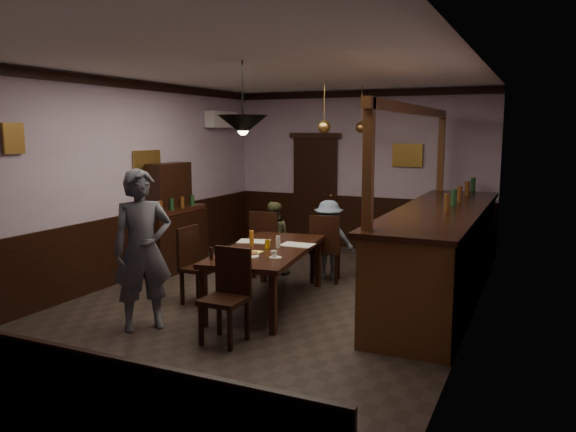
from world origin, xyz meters
The scene contains 31 objects.
room centered at (0.00, 0.00, 1.50)m, with size 5.01×8.01×3.01m.
dining_table centered at (0.01, 0.05, 0.69)m, with size 1.28×2.31×0.75m.
chair_far_left centered at (-0.61, 1.24, 0.57)m, with size 0.48×0.48×1.04m.
chair_far_right centered at (0.30, 1.37, 0.56)m, with size 0.54×0.54×1.02m.
chair_near centered at (0.20, -1.25, 0.55)m, with size 0.44×0.44×1.00m.
chair_side centered at (-0.89, -0.26, 0.55)m, with size 0.45×0.45×1.00m.
person_standing centered at (-0.86, -1.33, 0.91)m, with size 0.67×0.44×1.82m, color #4C4D57.
person_seated_left centered at (-0.64, 1.53, 0.57)m, with size 0.56×0.43×1.15m, color #4E5030.
person_seated_right centered at (0.25, 1.65, 0.60)m, with size 0.77×0.45×1.20m, color slate.
newspaper_left centered at (-0.34, 0.35, 0.75)m, with size 0.42×0.30×0.01m, color silver.
newspaper_right centered at (0.29, 0.38, 0.75)m, with size 0.42×0.30×0.01m, color silver.
napkin centered at (-0.01, -0.23, 0.75)m, with size 0.15×0.15×0.00m, color #FAF35C.
saucer centered at (0.36, -0.43, 0.76)m, with size 0.15×0.15×0.01m, color white.
coffee_cup centered at (0.34, -0.43, 0.80)m, with size 0.08×0.08×0.07m, color white.
pastry_plate centered at (0.06, -0.51, 0.76)m, with size 0.22×0.22×0.01m, color white.
pastry_ring_a centered at (-0.03, -0.51, 0.79)m, with size 0.13×0.13×0.04m, color #C68C47.
pastry_ring_b centered at (0.05, -0.42, 0.79)m, with size 0.13×0.13×0.04m, color #C68C47.
soda_can centered at (0.05, -0.02, 0.81)m, with size 0.07×0.07×0.12m, color yellow.
beer_glass centered at (-0.24, 0.10, 0.85)m, with size 0.06×0.06×0.20m, color #BF721E.
water_glass centered at (0.13, 0.13, 0.82)m, with size 0.06×0.06×0.15m, color silver.
pepper_mill centered at (-0.30, -0.79, 0.82)m, with size 0.04×0.04×0.14m, color black.
sideboard centered at (-2.21, 1.07, 0.69)m, with size 0.47×1.31×1.73m.
bar_counter centered at (1.99, 1.29, 0.65)m, with size 1.07×4.60×2.57m.
door_back centered at (-0.90, 3.95, 1.05)m, with size 0.90×0.06×2.10m, color black.
ac_unit centered at (-2.38, 2.90, 2.45)m, with size 0.20×0.85×0.30m.
picture_left_small centered at (-2.46, -1.60, 2.15)m, with size 0.04×0.28×0.36m.
picture_left_large centered at (-2.46, 0.80, 1.70)m, with size 0.04×0.62×0.48m.
picture_back centered at (0.90, 3.96, 1.80)m, with size 0.55×0.04×0.42m.
pendant_iron centered at (0.12, -0.74, 2.30)m, with size 0.56×0.56×0.81m.
pendant_brass_mid centered at (0.10, 1.81, 2.30)m, with size 0.20×0.20×0.81m.
pendant_brass_far centered at (0.30, 3.06, 2.30)m, with size 0.20×0.20×0.81m.
Camera 1 is at (3.20, -6.25, 2.23)m, focal length 35.00 mm.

